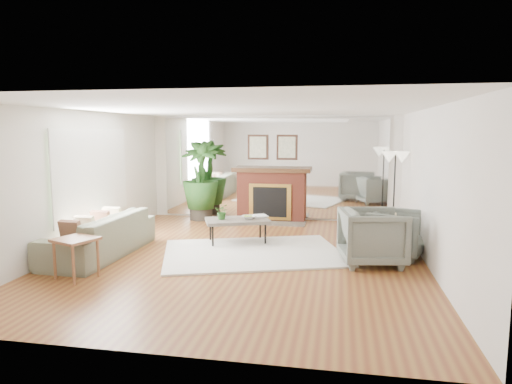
% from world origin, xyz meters
% --- Properties ---
extents(ground, '(7.00, 7.00, 0.00)m').
position_xyz_m(ground, '(0.00, 0.00, 0.00)').
color(ground, brown).
rests_on(ground, ground).
extents(wall_left, '(0.02, 7.00, 2.50)m').
position_xyz_m(wall_left, '(-2.99, 0.00, 1.25)').
color(wall_left, white).
rests_on(wall_left, ground).
extents(wall_right, '(0.02, 7.00, 2.50)m').
position_xyz_m(wall_right, '(2.99, 0.00, 1.25)').
color(wall_right, white).
rests_on(wall_right, ground).
extents(wall_back, '(6.00, 0.02, 2.50)m').
position_xyz_m(wall_back, '(0.00, 3.49, 1.25)').
color(wall_back, white).
rests_on(wall_back, ground).
extents(mirror_panel, '(5.40, 0.04, 2.40)m').
position_xyz_m(mirror_panel, '(0.00, 3.47, 1.25)').
color(mirror_panel, silver).
rests_on(mirror_panel, wall_back).
extents(window_panel, '(0.04, 2.40, 1.50)m').
position_xyz_m(window_panel, '(-2.96, 0.40, 1.35)').
color(window_panel, '#B2E09E').
rests_on(window_panel, wall_left).
extents(fireplace, '(1.85, 0.83, 2.05)m').
position_xyz_m(fireplace, '(0.00, 3.26, 0.66)').
color(fireplace, brown).
rests_on(fireplace, ground).
extents(area_rug, '(3.59, 3.04, 0.03)m').
position_xyz_m(area_rug, '(0.13, 0.24, 0.02)').
color(area_rug, silver).
rests_on(area_rug, ground).
extents(coffee_table, '(1.35, 1.07, 0.47)m').
position_xyz_m(coffee_table, '(-0.30, 0.91, 0.43)').
color(coffee_table, '#665D51').
rests_on(coffee_table, ground).
extents(sofa, '(1.01, 2.45, 0.71)m').
position_xyz_m(sofa, '(-2.45, -0.31, 0.35)').
color(sofa, gray).
rests_on(sofa, ground).
extents(armchair_back, '(1.13, 1.12, 0.80)m').
position_xyz_m(armchair_back, '(2.60, 0.54, 0.40)').
color(armchair_back, slate).
rests_on(armchair_back, ground).
extents(armchair_front, '(1.13, 1.11, 0.90)m').
position_xyz_m(armchair_front, '(2.14, -0.03, 0.45)').
color(armchair_front, slate).
rests_on(armchair_front, ground).
extents(side_table, '(0.68, 0.68, 0.60)m').
position_xyz_m(side_table, '(-2.14, -1.54, 0.50)').
color(side_table, brown).
rests_on(side_table, ground).
extents(potted_ficus, '(0.92, 0.92, 1.90)m').
position_xyz_m(potted_ficus, '(-1.70, 3.10, 1.02)').
color(potted_ficus, black).
rests_on(potted_ficus, ground).
extents(floor_lamp, '(0.56, 0.31, 1.72)m').
position_xyz_m(floor_lamp, '(2.70, 2.21, 1.47)').
color(floor_lamp, black).
rests_on(floor_lamp, ground).
extents(tabletop_plant, '(0.28, 0.25, 0.30)m').
position_xyz_m(tabletop_plant, '(-0.57, 0.84, 0.62)').
color(tabletop_plant, '#2E561F').
rests_on(tabletop_plant, coffee_table).
extents(fruit_bowl, '(0.32, 0.32, 0.06)m').
position_xyz_m(fruit_bowl, '(-0.09, 0.96, 0.51)').
color(fruit_bowl, brown).
rests_on(fruit_bowl, coffee_table).
extents(book, '(0.35, 0.38, 0.02)m').
position_xyz_m(book, '(-0.01, 1.21, 0.49)').
color(book, brown).
rests_on(book, coffee_table).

